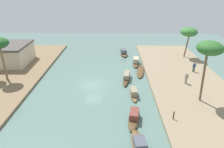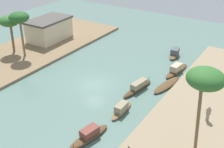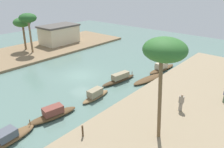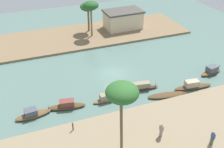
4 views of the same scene
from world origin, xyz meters
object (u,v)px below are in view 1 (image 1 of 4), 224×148
at_px(sampan_open_hull, 140,71).
at_px(sampan_midstream, 124,53).
at_px(sampan_upstream_small, 134,93).
at_px(palm_tree_left_far, 189,32).
at_px(mooring_post, 174,115).
at_px(riverside_building, 16,54).
at_px(sampan_downstream_large, 134,117).
at_px(sampan_with_red_awning, 127,77).
at_px(person_by_mooring, 194,68).
at_px(sampan_foreground, 139,145).
at_px(person_on_near_bank, 186,78).
at_px(sampan_near_left_bank, 136,61).
at_px(palm_tree_left_near, 210,49).

height_order(sampan_open_hull, sampan_midstream, sampan_midstream).
relative_size(sampan_upstream_small, palm_tree_left_far, 0.64).
bearing_deg(mooring_post, riverside_building, 56.95).
bearing_deg(sampan_open_hull, palm_tree_left_far, -45.35).
xyz_separation_m(sampan_downstream_large, sampan_open_hull, (12.56, -2.21, -0.22)).
bearing_deg(sampan_open_hull, sampan_with_red_awning, 146.30).
bearing_deg(sampan_midstream, person_by_mooring, -138.24).
bearing_deg(sampan_foreground, person_by_mooring, -39.56).
height_order(sampan_foreground, person_on_near_bank, person_on_near_bank).
distance_m(sampan_downstream_large, person_by_mooring, 16.53).
bearing_deg(sampan_open_hull, sampan_foreground, -178.21).
bearing_deg(riverside_building, sampan_with_red_awning, -108.29).
bearing_deg(person_by_mooring, sampan_downstream_large, 66.41).
distance_m(sampan_with_red_awning, person_on_near_bank, 8.83).
xyz_separation_m(sampan_midstream, person_by_mooring, (-9.09, -11.36, 0.61)).
bearing_deg(palm_tree_left_far, person_on_near_bank, 162.20).
distance_m(sampan_near_left_bank, riverside_building, 22.25).
xyz_separation_m(sampan_midstream, mooring_post, (-21.60, -4.56, 0.36)).
bearing_deg(sampan_open_hull, person_on_near_bank, -117.39).
relative_size(sampan_foreground, sampan_upstream_small, 1.11).
relative_size(sampan_with_red_awning, sampan_open_hull, 0.99).
height_order(sampan_with_red_awning, sampan_open_hull, sampan_with_red_awning).
relative_size(sampan_foreground, mooring_post, 4.36).
relative_size(sampan_foreground, person_by_mooring, 2.54).
distance_m(sampan_upstream_small, sampan_midstream, 16.40).
relative_size(sampan_upstream_small, person_by_mooring, 2.28).
height_order(sampan_downstream_large, sampan_midstream, sampan_midstream).
xyz_separation_m(sampan_with_red_awning, person_by_mooring, (2.45, -11.33, 0.65)).
relative_size(sampan_upstream_small, riverside_building, 0.51).
height_order(person_on_near_bank, palm_tree_left_near, palm_tree_left_near).
relative_size(sampan_open_hull, palm_tree_left_near, 0.70).
distance_m(mooring_post, palm_tree_left_near, 8.42).
height_order(sampan_with_red_awning, sampan_upstream_small, sampan_with_red_awning).
xyz_separation_m(sampan_with_red_awning, sampan_foreground, (-13.85, -0.42, -0.05)).
height_order(person_on_near_bank, person_by_mooring, person_on_near_bank).
height_order(sampan_open_hull, mooring_post, mooring_post).
relative_size(person_by_mooring, palm_tree_left_near, 0.22).
height_order(sampan_upstream_small, sampan_open_hull, sampan_upstream_small).
height_order(sampan_open_hull, palm_tree_left_near, palm_tree_left_near).
distance_m(sampan_near_left_bank, sampan_upstream_small, 11.71).
bearing_deg(sampan_upstream_small, palm_tree_left_far, -40.22).
relative_size(sampan_with_red_awning, mooring_post, 5.52).
bearing_deg(mooring_post, person_on_near_bank, -26.33).
distance_m(person_on_near_bank, palm_tree_left_near, 7.45).
bearing_deg(palm_tree_left_near, person_by_mooring, -16.65).
bearing_deg(sampan_foreground, sampan_near_left_bank, -10.50).
xyz_separation_m(sampan_midstream, palm_tree_left_near, (-17.82, -8.75, 6.60)).
bearing_deg(sampan_open_hull, sampan_midstream, 25.06).
bearing_deg(sampan_with_red_awning, mooring_post, -147.24).
xyz_separation_m(sampan_downstream_large, person_on_near_bank, (8.06, -8.33, 0.74)).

